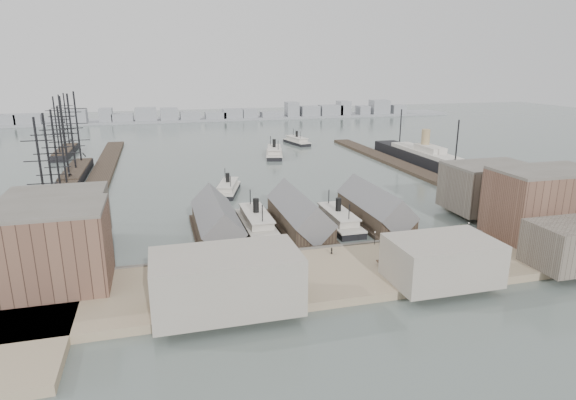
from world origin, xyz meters
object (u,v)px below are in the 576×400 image
object	(u,v)px
ocean_steamer	(424,157)
horse_cart_right	(389,261)
tram	(471,237)
horse_cart_left	(208,272)
ferry_docked_west	(256,221)
horse_cart_center	(289,267)

from	to	relation	value
ocean_steamer	horse_cart_right	distance (m)	141.74
horse_cart_right	tram	bearing A→B (deg)	-71.20
ocean_steamer	horse_cart_left	xyz separation A→B (m)	(-124.21, -112.61, -1.13)
ferry_docked_west	horse_cart_right	xyz separation A→B (m)	(25.70, -41.04, 0.38)
tram	horse_cart_left	distance (m)	73.44
tram	horse_cart_right	world-z (taller)	tram
ferry_docked_west	horse_cart_center	xyz separation A→B (m)	(0.29, -38.07, 0.35)
ocean_steamer	tram	xyz separation A→B (m)	(-50.80, -110.80, 0.03)
ferry_docked_west	tram	size ratio (longest dim) A/B	2.63
horse_cart_center	horse_cart_left	bearing A→B (deg)	92.39
tram	horse_cart_left	bearing A→B (deg)	175.47
ferry_docked_west	horse_cart_left	world-z (taller)	ferry_docked_west
tram	horse_cart_center	bearing A→B (deg)	177.99
tram	horse_cart_center	world-z (taller)	tram
ferry_docked_west	ocean_steamer	bearing A→B (deg)	36.05
ocean_steamer	tram	size ratio (longest dim) A/B	8.23
horse_cart_left	tram	bearing A→B (deg)	-62.18
ocean_steamer	horse_cart_left	world-z (taller)	ocean_steamer
horse_cart_center	horse_cart_right	xyz separation A→B (m)	(25.41, -2.97, 0.03)
horse_cart_left	horse_cart_right	xyz separation A→B (m)	(44.92, -4.87, 0.01)
ocean_steamer	tram	world-z (taller)	ocean_steamer
ferry_docked_west	horse_cart_center	distance (m)	38.07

